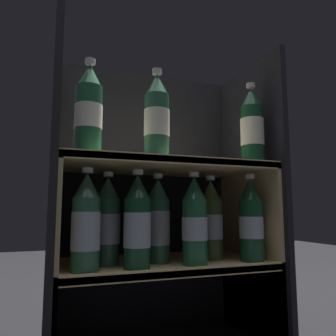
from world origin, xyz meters
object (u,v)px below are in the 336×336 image
(bottle_upper_front_2, at_px, (252,127))
(bottle_upper_front_1, at_px, (157,118))
(bottle_upper_front_0, at_px, (89,111))
(bottle_lower_front_2, at_px, (195,222))
(bottle_lower_front_3, at_px, (251,222))
(bottle_lower_back_0, at_px, (107,223))
(bottle_lower_back_1, at_px, (158,222))
(bottle_lower_front_1, at_px, (137,224))
(bottle_lower_front_0, at_px, (86,225))
(bottle_lower_back_2, at_px, (211,221))

(bottle_upper_front_2, bearing_deg, bottle_upper_front_1, 180.00)
(bottle_upper_front_0, relative_size, bottle_lower_front_2, 1.00)
(bottle_upper_front_2, bearing_deg, bottle_lower_front_3, 180.00)
(bottle_lower_front_3, height_order, bottle_lower_back_0, same)
(bottle_lower_front_3, bearing_deg, bottle_lower_back_1, 163.58)
(bottle_lower_back_1, bearing_deg, bottle_lower_front_1, -136.29)
(bottle_upper_front_1, relative_size, bottle_lower_front_2, 1.00)
(bottle_lower_front_0, distance_m, bottle_lower_front_3, 0.51)
(bottle_upper_front_0, xyz_separation_m, bottle_lower_front_1, (0.14, 0.00, -0.31))
(bottle_lower_back_0, bearing_deg, bottle_lower_front_2, -18.86)
(bottle_lower_back_0, height_order, bottle_lower_back_1, same)
(bottle_lower_front_1, xyz_separation_m, bottle_lower_front_3, (0.37, 0.00, 0.00))
(bottle_upper_front_0, height_order, bottle_upper_front_2, same)
(bottle_lower_front_1, relative_size, bottle_lower_back_1, 1.00)
(bottle_upper_front_2, relative_size, bottle_lower_front_0, 1.00)
(bottle_upper_front_1, relative_size, bottle_upper_front_2, 1.00)
(bottle_upper_front_1, height_order, bottle_lower_front_3, bottle_upper_front_1)
(bottle_upper_front_1, bearing_deg, bottle_lower_front_3, 0.00)
(bottle_lower_front_1, bearing_deg, bottle_upper_front_0, 180.00)
(bottle_lower_front_0, bearing_deg, bottle_lower_front_2, 0.00)
(bottle_lower_front_2, distance_m, bottle_lower_back_0, 0.26)
(bottle_upper_front_1, relative_size, bottle_lower_front_0, 1.00)
(bottle_lower_front_2, relative_size, bottle_lower_back_2, 1.00)
(bottle_lower_front_2, relative_size, bottle_lower_back_1, 1.00)
(bottle_lower_front_1, height_order, bottle_lower_front_3, same)
(bottle_upper_front_2, distance_m, bottle_lower_front_2, 0.38)
(bottle_upper_front_1, distance_m, bottle_lower_front_2, 0.33)
(bottle_lower_front_0, distance_m, bottle_lower_front_1, 0.14)
(bottle_upper_front_0, bearing_deg, bottle_lower_front_0, -0.00)
(bottle_upper_front_0, height_order, bottle_lower_front_1, bottle_upper_front_0)
(bottle_lower_front_1, relative_size, bottle_lower_front_3, 1.00)
(bottle_upper_front_0, relative_size, bottle_lower_back_2, 1.00)
(bottle_lower_front_3, distance_m, bottle_lower_back_0, 0.45)
(bottle_upper_front_0, height_order, bottle_lower_front_2, bottle_upper_front_0)
(bottle_upper_front_0, height_order, bottle_lower_back_1, bottle_upper_front_0)
(bottle_upper_front_0, bearing_deg, bottle_upper_front_1, 0.00)
(bottle_lower_front_0, bearing_deg, bottle_lower_back_1, 20.21)
(bottle_lower_front_0, bearing_deg, bottle_upper_front_0, 180.00)
(bottle_lower_front_1, xyz_separation_m, bottle_lower_back_2, (0.27, 0.08, 0.00))
(bottle_upper_front_1, height_order, bottle_lower_back_0, bottle_upper_front_1)
(bottle_upper_front_1, distance_m, bottle_lower_back_0, 0.35)
(bottle_lower_front_1, distance_m, bottle_lower_front_3, 0.37)
(bottle_upper_front_2, relative_size, bottle_lower_back_1, 1.00)
(bottle_upper_front_0, distance_m, bottle_lower_front_0, 0.31)
(bottle_lower_front_0, height_order, bottle_lower_back_0, same)
(bottle_upper_front_0, distance_m, bottle_lower_front_3, 0.60)
(bottle_upper_front_1, relative_size, bottle_lower_back_2, 1.00)
(bottle_lower_back_0, relative_size, bottle_lower_back_2, 1.00)
(bottle_upper_front_2, xyz_separation_m, bottle_lower_back_2, (-0.11, 0.08, -0.31))
(bottle_upper_front_1, xyz_separation_m, bottle_lower_back_0, (-0.13, 0.08, -0.31))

